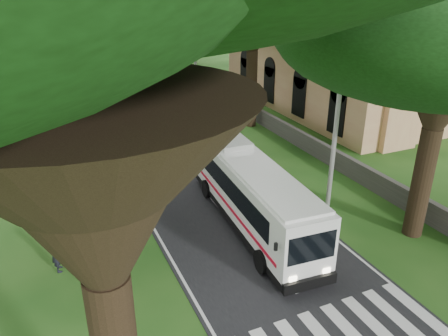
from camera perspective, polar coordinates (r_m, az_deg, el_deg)
The scene contains 12 objects.
ground at distance 17.70m, azimuth 10.42°, elevation -16.85°, with size 140.00×140.00×0.00m, color #1B4714.
road at distance 38.42m, azimuth -10.78°, elevation 6.13°, with size 8.00×120.00×0.04m, color black.
property_wall at distance 40.26m, azimuth 2.13°, elevation 8.22°, with size 0.35×50.00×1.20m, color #383533.
church at distance 42.00m, azimuth 15.04°, elevation 14.13°, with size 14.00×24.00×11.60m.
pole_near at distance 22.82m, azimuth 14.34°, elevation 4.56°, with size 1.60×0.24×8.00m.
pole_mid at distance 39.89m, azimuth -3.74°, elevation 13.32°, with size 1.60×0.24×8.00m.
pole_far at distance 58.84m, azimuth -10.92°, elevation 16.36°, with size 1.60×0.24×8.00m.
coach_bus at distance 21.34m, azimuth 3.61°, elevation -3.12°, with size 3.16×11.29×3.29m.
distant_car_a at distance 47.55m, azimuth -17.47°, elevation 9.66°, with size 1.48×3.68×1.25m, color #A0A0A4.
distant_car_b at distance 60.44m, azimuth -18.53°, elevation 12.36°, with size 1.29×3.71×1.22m, color navy.
distant_car_c at distance 73.21m, azimuth -15.58°, elevation 14.63°, with size 2.06×5.06×1.47m, color maroon.
pedestrian at distance 19.73m, azimuth -21.04°, elevation -10.18°, with size 0.67×0.44×1.83m, color black.
Camera 1 is at (-8.17, -10.77, 11.43)m, focal length 35.00 mm.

